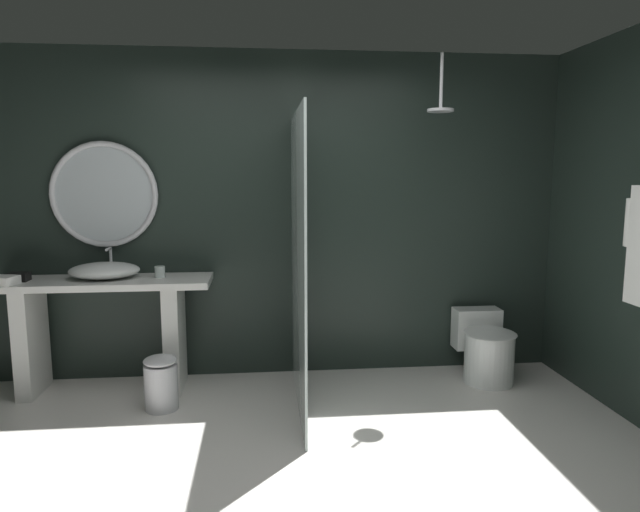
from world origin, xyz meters
name	(u,v)px	position (x,y,z in m)	size (l,w,h in m)	color
ground_plane	(291,496)	(0.00, 0.00, 0.00)	(5.76, 5.76, 0.00)	silver
back_wall_panel	(278,216)	(0.00, 1.90, 1.30)	(4.80, 0.10, 2.60)	#1E2823
vanity_counter	(103,320)	(-1.34, 1.59, 0.55)	(1.62, 0.49, 0.86)	silver
vessel_sink	(104,270)	(-1.32, 1.63, 0.92)	(0.52, 0.42, 0.21)	white
tumbler_cup	(160,272)	(-0.91, 1.62, 0.91)	(0.08, 0.08, 0.09)	silver
tissue_box	(18,277)	(-1.91, 1.57, 0.89)	(0.14, 0.12, 0.06)	black
round_wall_mirror	(104,195)	(-1.34, 1.81, 1.48)	(0.82, 0.04, 0.82)	silver
shower_glass_panel	(298,263)	(0.12, 1.15, 1.03)	(0.02, 1.39, 2.06)	silver
rain_shower_head	(441,104)	(1.17, 1.38, 2.15)	(0.19, 0.19, 0.41)	silver
toilet	(485,349)	(1.64, 1.51, 0.25)	(0.40, 0.60, 0.53)	white
waste_bin	(161,382)	(-0.85, 1.18, 0.20)	(0.23, 0.23, 0.39)	silver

